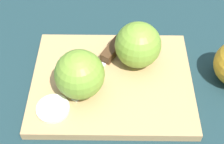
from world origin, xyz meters
TOP-DOWN VIEW (x-y plane):
  - ground_plane at (0.00, 0.00)m, footprint 4.00×4.00m
  - cutting_board at (0.00, 0.00)m, footprint 0.31×0.25m
  - apple_half_left at (-0.05, -0.05)m, footprint 0.09×0.09m
  - apple_half_right at (0.06, 0.03)m, footprint 0.09×0.09m
  - knife at (0.01, -0.06)m, footprint 0.10×0.16m
  - apple_slice at (0.10, 0.07)m, footprint 0.06×0.06m

SIDE VIEW (x-z plane):
  - ground_plane at x=0.00m, z-range 0.00..0.00m
  - cutting_board at x=0.00m, z-range 0.00..0.02m
  - apple_slice at x=0.10m, z-range 0.02..0.03m
  - knife at x=0.01m, z-range 0.02..0.04m
  - apple_half_left at x=-0.05m, z-range 0.02..0.11m
  - apple_half_right at x=0.06m, z-range 0.02..0.11m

